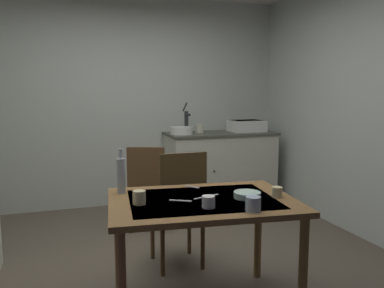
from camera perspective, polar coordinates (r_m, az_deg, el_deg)
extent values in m
plane|color=brown|center=(3.25, -4.63, -18.81)|extent=(5.19, 5.19, 0.00)
cube|color=silver|center=(5.00, -10.67, 6.13)|extent=(4.29, 0.10, 2.65)
cube|color=beige|center=(5.07, 4.18, -3.69)|extent=(1.37, 0.60, 0.90)
cube|color=#4F5046|center=(5.00, 4.23, 1.55)|extent=(1.40, 0.63, 0.03)
sphere|color=#2D2823|center=(4.70, 3.33, -4.02)|extent=(0.02, 0.02, 0.02)
cube|color=white|center=(5.14, 8.07, 2.68)|extent=(0.44, 0.34, 0.15)
cube|color=black|center=(5.14, 8.08, 3.47)|extent=(0.38, 0.28, 0.01)
cylinder|color=#232328|center=(4.88, -0.84, 3.25)|extent=(0.05, 0.05, 0.28)
cylinder|color=#232328|center=(4.80, -0.59, 4.38)|extent=(0.03, 0.12, 0.03)
cylinder|color=#2D2D22|center=(4.92, -1.06, 5.51)|extent=(0.02, 0.16, 0.12)
cylinder|color=white|center=(4.76, -1.56, 2.01)|extent=(0.27, 0.27, 0.09)
cylinder|color=beige|center=(4.91, 1.11, 2.30)|extent=(0.11, 0.11, 0.11)
cube|color=brown|center=(2.52, 1.54, -8.54)|extent=(1.28, 0.96, 0.04)
cube|color=silver|center=(2.51, 1.54, -8.17)|extent=(0.99, 0.75, 0.00)
cylinder|color=brown|center=(2.52, 16.11, -18.07)|extent=(0.06, 0.06, 0.72)
cylinder|color=brown|center=(2.91, -10.85, -14.29)|extent=(0.06, 0.06, 0.72)
cylinder|color=brown|center=(3.12, 9.76, -12.78)|extent=(0.06, 0.06, 0.72)
cube|color=#4F371F|center=(3.27, -2.28, -10.42)|extent=(0.41, 0.41, 0.03)
cube|color=#4D3C1F|center=(3.02, -1.26, -6.35)|extent=(0.38, 0.03, 0.54)
cylinder|color=#4F371F|center=(3.55, -0.40, -12.76)|extent=(0.04, 0.04, 0.42)
cylinder|color=#4F371F|center=(3.46, -5.88, -13.35)|extent=(0.04, 0.04, 0.42)
cylinder|color=#4F371F|center=(3.25, 1.62, -14.73)|extent=(0.04, 0.04, 0.42)
cylinder|color=#4F371F|center=(3.15, -4.37, -15.48)|extent=(0.04, 0.04, 0.42)
cube|color=#543E1C|center=(4.16, -6.44, -6.73)|extent=(0.51, 0.51, 0.03)
cube|color=brown|center=(3.92, -6.85, -3.87)|extent=(0.37, 0.15, 0.47)
cylinder|color=#543E1C|center=(4.36, -3.86, -8.96)|extent=(0.04, 0.04, 0.40)
cylinder|color=#543E1C|center=(4.40, -8.33, -8.86)|extent=(0.04, 0.04, 0.40)
cylinder|color=#543E1C|center=(4.04, -4.29, -10.33)|extent=(0.04, 0.04, 0.40)
cylinder|color=#543E1C|center=(4.08, -9.12, -10.20)|extent=(0.04, 0.04, 0.40)
cylinder|color=#ADD1C1|center=(2.56, 8.18, -7.46)|extent=(0.18, 0.18, 0.04)
cylinder|color=white|center=(2.32, 2.46, -8.55)|extent=(0.08, 0.08, 0.07)
cylinder|color=beige|center=(2.61, 12.49, -6.96)|extent=(0.07, 0.07, 0.07)
cylinder|color=beige|center=(2.41, -7.83, -7.85)|extent=(0.08, 0.08, 0.08)
cylinder|color=#9EB2C6|center=(2.28, 9.03, -8.77)|extent=(0.09, 0.09, 0.09)
cylinder|color=#B7BCC1|center=(2.67, -10.46, -4.68)|extent=(0.06, 0.06, 0.24)
cylinder|color=#B7BCC1|center=(2.64, -10.54, -1.41)|extent=(0.03, 0.03, 0.07)
cube|color=silver|center=(2.56, 2.15, -7.80)|extent=(0.20, 0.08, 0.00)
cube|color=beige|center=(2.47, -1.65, -8.39)|extent=(0.13, 0.09, 0.00)
cube|color=beige|center=(2.82, 0.02, -6.34)|extent=(0.08, 0.12, 0.00)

